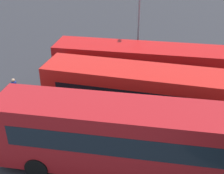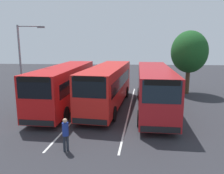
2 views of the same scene
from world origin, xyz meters
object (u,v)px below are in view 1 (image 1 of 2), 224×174
(pedestrian, at_px, (15,89))
(street_lamp, at_px, (139,24))
(bus_center_right, at_px, (118,136))
(bus_far_left, at_px, (138,69))
(bus_center_left, at_px, (143,95))

(pedestrian, xyz_separation_m, street_lamp, (-7.61, -5.51, 2.91))
(pedestrian, height_order, street_lamp, street_lamp)
(bus_center_right, distance_m, pedestrian, 8.93)
(bus_far_left, distance_m, bus_center_left, 3.59)
(bus_far_left, relative_size, pedestrian, 6.47)
(bus_center_left, bearing_deg, bus_far_left, -76.53)
(bus_far_left, height_order, street_lamp, street_lamp)
(pedestrian, bearing_deg, bus_center_left, -31.58)
(bus_center_left, height_order, pedestrian, bus_center_left)
(bus_center_left, relative_size, street_lamp, 1.67)
(bus_far_left, bearing_deg, street_lamp, -83.30)
(bus_center_right, bearing_deg, bus_far_left, -91.88)
(pedestrian, relative_size, street_lamp, 0.26)
(street_lamp, bearing_deg, pedestrian, -55.72)
(bus_center_left, xyz_separation_m, pedestrian, (8.20, -1.44, -0.88))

